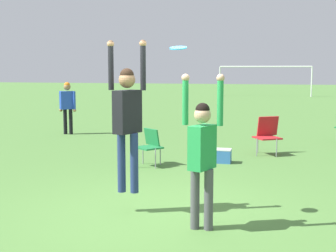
# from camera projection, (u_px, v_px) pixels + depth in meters

# --- Properties ---
(ground_plane) EXTENTS (120.00, 120.00, 0.00)m
(ground_plane) POSITION_uv_depth(u_px,v_px,m) (152.00, 213.00, 6.92)
(ground_plane) COLOR #4C7A38
(person_jumping) EXTENTS (0.59, 0.48, 2.22)m
(person_jumping) POSITION_uv_depth(u_px,v_px,m) (127.00, 112.00, 6.77)
(person_jumping) COLOR navy
(person_jumping) RESTS_ON ground_plane
(person_defending) EXTENTS (0.56, 0.45, 2.05)m
(person_defending) POSITION_uv_depth(u_px,v_px,m) (202.00, 149.00, 6.08)
(person_defending) COLOR #4C4C51
(person_defending) RESTS_ON ground_plane
(frisbee) EXTENTS (0.24, 0.24, 0.07)m
(frisbee) POSITION_uv_depth(u_px,v_px,m) (178.00, 48.00, 6.41)
(frisbee) COLOR #2D9EDB
(camping_chair_1) EXTENTS (0.66, 0.73, 0.80)m
(camping_chair_1) POSITION_uv_depth(u_px,v_px,m) (150.00, 144.00, 10.26)
(camping_chair_1) COLOR gray
(camping_chair_1) RESTS_ON ground_plane
(camping_chair_2) EXTENTS (0.76, 0.84, 0.94)m
(camping_chair_2) POSITION_uv_depth(u_px,v_px,m) (267.00, 133.00, 11.63)
(camping_chair_2) COLOR gray
(camping_chair_2) RESTS_ON ground_plane
(person_spectator_near) EXTENTS (0.59, 0.41, 1.69)m
(person_spectator_near) POSITION_uv_depth(u_px,v_px,m) (68.00, 103.00, 15.14)
(person_spectator_near) COLOR black
(person_spectator_near) RESTS_ON ground_plane
(cooler_box) EXTENTS (0.44, 0.30, 0.32)m
(cooler_box) POSITION_uv_depth(u_px,v_px,m) (221.00, 156.00, 10.60)
(cooler_box) COLOR #336BB7
(cooler_box) RESTS_ON ground_plane
(soccer_goal) EXTENTS (7.10, 0.10, 2.35)m
(soccer_goal) POSITION_uv_depth(u_px,v_px,m) (265.00, 72.00, 36.25)
(soccer_goal) COLOR white
(soccer_goal) RESTS_ON ground_plane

